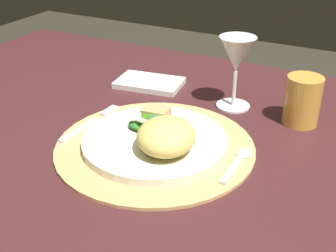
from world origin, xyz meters
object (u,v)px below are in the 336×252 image
(dining_table, at_px, (159,198))
(spoon, at_px, (240,159))
(napkin, at_px, (149,83))
(amber_tumbler, at_px, (302,101))
(fork, at_px, (87,125))
(dinner_plate, at_px, (155,141))
(wine_glass, at_px, (237,57))

(dining_table, distance_m, spoon, 0.24)
(napkin, height_order, amber_tumbler, amber_tumbler)
(spoon, xyz_separation_m, amber_tumbler, (0.06, 0.19, 0.04))
(fork, relative_size, napkin, 1.12)
(dinner_plate, height_order, fork, dinner_plate)
(spoon, xyz_separation_m, napkin, (-0.30, 0.22, -0.00))
(dinner_plate, xyz_separation_m, amber_tumbler, (0.21, 0.21, 0.03))
(dining_table, bearing_deg, amber_tumbler, 34.60)
(dinner_plate, bearing_deg, wine_glass, 73.92)
(spoon, height_order, wine_glass, wine_glass)
(fork, relative_size, spoon, 1.42)
(spoon, distance_m, wine_glass, 0.24)
(fork, bearing_deg, spoon, 3.50)
(dinner_plate, xyz_separation_m, spoon, (0.15, 0.02, -0.00))
(napkin, relative_size, wine_glass, 0.99)
(spoon, distance_m, napkin, 0.37)
(dining_table, relative_size, napkin, 9.00)
(spoon, relative_size, napkin, 0.79)
(napkin, bearing_deg, dinner_plate, -58.41)
(dinner_plate, distance_m, napkin, 0.28)
(fork, xyz_separation_m, napkin, (0.00, 0.24, -0.00))
(spoon, distance_m, amber_tumbler, 0.20)
(spoon, height_order, amber_tumbler, amber_tumbler)
(napkin, bearing_deg, wine_glass, -4.83)
(spoon, bearing_deg, napkin, 143.52)
(spoon, bearing_deg, amber_tumbler, 73.98)
(dining_table, xyz_separation_m, spoon, (0.17, -0.04, 0.17))
(dinner_plate, xyz_separation_m, wine_glass, (0.06, 0.22, 0.10))
(spoon, xyz_separation_m, wine_glass, (-0.09, 0.20, 0.10))
(dining_table, bearing_deg, spoon, -11.44)
(dining_table, xyz_separation_m, fork, (-0.13, -0.05, 0.17))
(napkin, bearing_deg, dining_table, -56.01)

